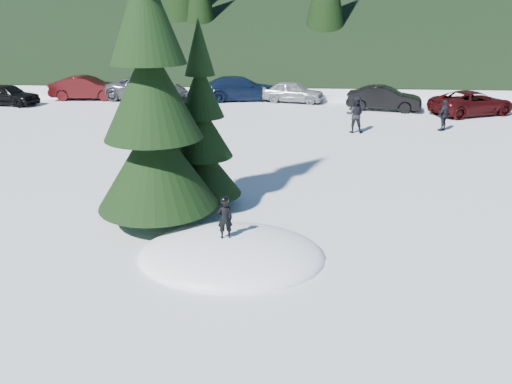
# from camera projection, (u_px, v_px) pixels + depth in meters

# --- Properties ---
(ground) EXTENTS (200.00, 200.00, 0.00)m
(ground) POSITION_uv_depth(u_px,v_px,m) (232.00, 256.00, 11.91)
(ground) COLOR white
(ground) RESTS_ON ground
(snow_mound) EXTENTS (4.48, 3.52, 0.96)m
(snow_mound) POSITION_uv_depth(u_px,v_px,m) (232.00, 256.00, 11.91)
(snow_mound) COLOR white
(snow_mound) RESTS_ON ground
(spruce_tall) EXTENTS (3.20, 3.20, 8.60)m
(spruce_tall) POSITION_uv_depth(u_px,v_px,m) (152.00, 103.00, 12.62)
(spruce_tall) COLOR black
(spruce_tall) RESTS_ON ground
(spruce_short) EXTENTS (2.20, 2.20, 5.37)m
(spruce_short) POSITION_uv_depth(u_px,v_px,m) (202.00, 138.00, 14.28)
(spruce_short) COLOR black
(spruce_short) RESTS_ON ground
(child_skier) EXTENTS (0.40, 0.31, 0.97)m
(child_skier) POSITION_uv_depth(u_px,v_px,m) (225.00, 219.00, 11.60)
(child_skier) COLOR black
(child_skier) RESTS_ON snow_mound
(adult_0) EXTENTS (0.93, 0.77, 1.74)m
(adult_0) POSITION_uv_depth(u_px,v_px,m) (355.00, 115.00, 23.78)
(adult_0) COLOR black
(adult_0) RESTS_ON ground
(adult_1) EXTENTS (0.89, 0.88, 1.50)m
(adult_1) POSITION_uv_depth(u_px,v_px,m) (444.00, 116.00, 24.17)
(adult_1) COLOR black
(adult_1) RESTS_ON ground
(car_0) EXTENTS (4.04, 2.18, 1.31)m
(car_0) POSITION_uv_depth(u_px,v_px,m) (8.00, 95.00, 30.85)
(car_0) COLOR black
(car_0) RESTS_ON ground
(car_1) EXTENTS (4.72, 1.94, 1.52)m
(car_1) POSITION_uv_depth(u_px,v_px,m) (87.00, 88.00, 32.82)
(car_1) COLOR #32090A
(car_1) RESTS_ON ground
(car_2) EXTENTS (5.87, 3.72, 1.51)m
(car_2) POSITION_uv_depth(u_px,v_px,m) (147.00, 89.00, 32.47)
(car_2) COLOR #484C4F
(car_2) RESTS_ON ground
(car_3) EXTENTS (5.65, 3.26, 1.54)m
(car_3) POSITION_uv_depth(u_px,v_px,m) (241.00, 88.00, 32.54)
(car_3) COLOR black
(car_3) RESTS_ON ground
(car_4) EXTENTS (4.19, 2.47, 1.34)m
(car_4) POSITION_uv_depth(u_px,v_px,m) (293.00, 92.00, 31.84)
(car_4) COLOR gray
(car_4) RESTS_ON ground
(car_5) EXTENTS (4.49, 2.42, 1.41)m
(car_5) POSITION_uv_depth(u_px,v_px,m) (384.00, 98.00, 29.24)
(car_5) COLOR black
(car_5) RESTS_ON ground
(car_6) EXTENTS (5.32, 3.98, 1.34)m
(car_6) POSITION_uv_depth(u_px,v_px,m) (472.00, 103.00, 27.98)
(car_6) COLOR #33090A
(car_6) RESTS_ON ground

